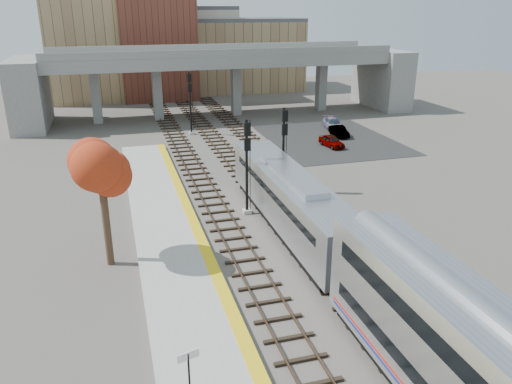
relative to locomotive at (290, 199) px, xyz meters
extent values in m
plane|color=#47423D|center=(-1.00, -5.92, -2.28)|extent=(160.00, 160.00, 0.00)
cube|color=#9E9E99|center=(-8.25, -5.92, -2.10)|extent=(4.50, 60.00, 0.35)
cube|color=yellow|center=(-6.35, -5.92, -1.92)|extent=(0.70, 60.00, 0.01)
cube|color=black|center=(-4.20, 6.58, -2.21)|extent=(2.50, 95.00, 0.14)
cube|color=brown|center=(-4.92, 6.58, -2.10)|extent=(0.07, 95.00, 0.14)
cube|color=brown|center=(-3.48, 6.58, -2.10)|extent=(0.07, 95.00, 0.14)
cube|color=black|center=(0.00, 6.58, -2.21)|extent=(2.50, 95.00, 0.14)
cube|color=brown|center=(-0.72, 6.58, -2.10)|extent=(0.07, 95.00, 0.14)
cube|color=brown|center=(0.72, 6.58, -2.10)|extent=(0.07, 95.00, 0.14)
cube|color=black|center=(4.00, 6.58, -2.21)|extent=(2.50, 95.00, 0.14)
cube|color=brown|center=(3.28, 6.58, -2.10)|extent=(0.07, 95.00, 0.14)
cube|color=brown|center=(4.72, 6.58, -2.10)|extent=(0.07, 95.00, 0.14)
cube|color=slate|center=(4.00, 39.08, 5.47)|extent=(46.00, 10.00, 1.50)
cube|color=slate|center=(4.00, 34.28, 6.72)|extent=(46.00, 0.20, 1.00)
cube|color=slate|center=(4.00, 43.88, 6.72)|extent=(46.00, 0.20, 1.00)
cube|color=slate|center=(-13.00, 39.08, 1.22)|extent=(1.20, 1.60, 7.00)
cube|color=slate|center=(-5.00, 39.08, 1.22)|extent=(1.20, 1.60, 7.00)
cube|color=slate|center=(6.00, 39.08, 1.22)|extent=(1.20, 1.60, 7.00)
cube|color=slate|center=(19.00, 39.08, 1.22)|extent=(1.20, 1.60, 7.00)
cube|color=slate|center=(-21.00, 39.08, 1.97)|extent=(4.00, 12.00, 8.50)
cube|color=slate|center=(29.00, 39.08, 1.97)|extent=(4.00, 12.00, 8.50)
cube|color=tan|center=(-11.00, 59.08, 5.72)|extent=(18.00, 14.00, 16.00)
cube|color=beige|center=(3.00, 64.08, 4.72)|extent=(16.00, 16.00, 14.00)
cube|color=#4C4C4F|center=(3.00, 64.08, 12.02)|extent=(16.00, 16.00, 0.60)
cube|color=brown|center=(-3.00, 56.08, 7.72)|extent=(12.00, 10.00, 20.00)
cube|color=tan|center=(13.00, 62.08, 3.72)|extent=(20.00, 14.00, 12.00)
cube|color=#4C4C4F|center=(13.00, 62.08, 10.02)|extent=(20.00, 14.00, 0.60)
cube|color=black|center=(13.00, 22.08, -2.26)|extent=(14.00, 18.00, 0.04)
cube|color=#A8AAB2|center=(0.00, -0.01, 0.07)|extent=(3.00, 19.00, 3.20)
cube|color=black|center=(0.00, 9.51, 0.67)|extent=(2.20, 0.06, 1.10)
cube|color=black|center=(0.00, -0.01, 0.67)|extent=(3.02, 16.15, 0.50)
cube|color=black|center=(0.00, -0.01, -1.78)|extent=(2.70, 17.10, 0.50)
cube|color=#A8AAB2|center=(0.00, -0.01, 1.87)|extent=(1.60, 9.50, 0.40)
cube|color=#9E9E99|center=(-2.10, 3.56, -2.13)|extent=(0.60, 0.60, 0.30)
cylinder|color=black|center=(-2.10, 3.56, 1.30)|extent=(0.20, 0.20, 7.16)
cube|color=black|center=(-2.10, 3.31, 4.27)|extent=(0.46, 0.18, 0.92)
cube|color=black|center=(-2.10, 3.31, 3.14)|extent=(0.46, 0.18, 0.92)
cube|color=#9E9E99|center=(2.00, 7.24, -2.13)|extent=(0.60, 0.60, 0.30)
cylinder|color=black|center=(2.00, 7.24, 1.28)|extent=(0.20, 0.20, 7.11)
cube|color=black|center=(2.00, 6.99, 4.22)|extent=(0.46, 0.18, 0.91)
cube|color=black|center=(2.00, 6.99, 3.11)|extent=(0.46, 0.18, 0.91)
cube|color=#9E9E99|center=(-2.10, 29.14, -2.13)|extent=(0.60, 0.60, 0.30)
cylinder|color=black|center=(-2.10, 29.14, 1.44)|extent=(0.21, 0.21, 7.44)
cube|color=black|center=(-2.10, 28.89, 4.52)|extent=(0.48, 0.18, 0.96)
cube|color=black|center=(-2.10, 28.89, 3.35)|extent=(0.48, 0.18, 0.96)
cylinder|color=black|center=(-9.30, -14.54, -0.83)|extent=(0.08, 0.08, 2.20)
cube|color=white|center=(-9.30, -14.54, 0.17)|extent=(0.88, 0.29, 0.35)
cylinder|color=#382619|center=(-12.10, -1.70, 0.60)|extent=(0.44, 0.44, 5.75)
ellipsoid|color=#B94118|center=(-12.10, -1.70, 3.88)|extent=(3.60, 3.60, 4.10)
imported|color=#99999E|center=(11.80, 19.04, -1.61)|extent=(2.01, 3.87, 1.26)
imported|color=#99999E|center=(14.59, 23.08, -1.62)|extent=(1.54, 3.85, 1.25)
imported|color=#99999E|center=(15.50, 26.89, -1.57)|extent=(2.60, 4.86, 1.34)
camera|label=1|loc=(-11.13, -29.90, 12.42)|focal=35.00mm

